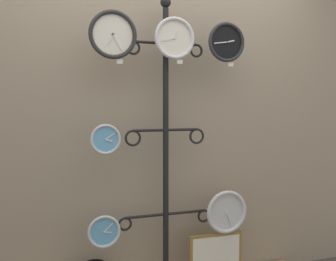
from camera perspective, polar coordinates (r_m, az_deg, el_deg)
name	(u,v)px	position (r m, az deg, el deg)	size (l,w,h in m)	color
shop_wall	(159,102)	(2.94, -1.34, 4.17)	(4.40, 0.04, 2.80)	gray
display_stand	(166,197)	(2.87, -0.33, -9.69)	(0.70, 0.42, 2.13)	black
clock_top_left	(113,35)	(2.62, -8.01, 13.61)	(0.31, 0.04, 0.31)	silver
clock_top_center	(174,38)	(2.74, 0.94, 13.24)	(0.29, 0.04, 0.29)	silver
clock_top_right	(226,42)	(2.88, 8.44, 12.55)	(0.28, 0.04, 0.28)	black
clock_middle_left	(105,139)	(2.60, -9.06, -1.26)	(0.20, 0.04, 0.20)	#60A8DB
clock_bottom_left	(104,231)	(2.72, -9.28, -14.27)	(0.22, 0.04, 0.22)	#60A8DB
clock_bottom_right	(226,212)	(2.98, 8.47, -11.60)	(0.32, 0.04, 0.32)	silver
picture_frame	(216,258)	(3.07, 6.95, -17.92)	(0.42, 0.02, 0.37)	olive
price_tag_upper	(120,61)	(2.60, -7.03, 9.92)	(0.04, 0.00, 0.03)	white
price_tag_mid	(180,62)	(2.73, 1.73, 9.95)	(0.04, 0.00, 0.03)	white
price_tag_lower	(231,64)	(2.88, 9.11, 9.46)	(0.04, 0.00, 0.03)	white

